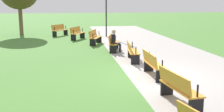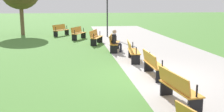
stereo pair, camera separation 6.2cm
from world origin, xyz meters
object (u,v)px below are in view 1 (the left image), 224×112
object	(u,v)px
bench_4	(132,51)
person_seated	(115,40)
bench_1	(77,33)
bench_3	(113,43)
bench_5	(153,64)
bench_0	(59,30)
bench_6	(178,88)
bench_2	(95,37)

from	to	relation	value
bench_4	person_seated	bearing A→B (deg)	-163.87
bench_1	person_seated	world-z (taller)	person_seated
bench_3	bench_5	size ratio (longest dim) A/B	1.04
bench_3	bench_4	bearing A→B (deg)	23.35
bench_0	bench_4	xyz separation A→B (m)	(10.06, 3.65, 0.00)
bench_0	bench_4	world-z (taller)	same
bench_3	bench_6	distance (m)	8.07
bench_4	person_seated	world-z (taller)	person_seated
bench_0	bench_6	size ratio (longest dim) A/B	0.97
bench_3	bench_4	size ratio (longest dim) A/B	1.01
bench_3	bench_5	distance (m)	5.39
bench_3	bench_2	bearing A→B (deg)	-150.00
bench_0	bench_4	bearing A→B (deg)	53.39
bench_5	bench_6	bearing A→B (deg)	-3.32
bench_3	bench_4	world-z (taller)	same
bench_3	bench_6	size ratio (longest dim) A/B	1.01
bench_0	bench_2	world-z (taller)	same
bench_1	bench_3	size ratio (longest dim) A/B	0.99
bench_2	bench_5	size ratio (longest dim) A/B	1.04
bench_3	bench_1	bearing A→B (deg)	-146.67
bench_3	person_seated	world-z (taller)	person_seated
bench_1	bench_4	size ratio (longest dim) A/B	1.00
bench_2	bench_4	xyz separation A→B (m)	(5.25, 1.24, 0.00)
bench_2	person_seated	world-z (taller)	person_seated
person_seated	bench_0	bearing A→B (deg)	-143.68
bench_6	person_seated	distance (m)	7.77
bench_0	bench_1	world-z (taller)	same
bench_3	bench_5	xyz separation A→B (m)	(5.36, 0.62, 0.00)
bench_4	bench_2	bearing A→B (deg)	-160.01
bench_3	bench_6	world-z (taller)	same
bench_2	bench_4	distance (m)	5.39
bench_0	bench_1	xyz separation A→B (m)	(2.34, 1.35, 0.00)
bench_4	bench_5	size ratio (longest dim) A/B	1.03
bench_2	bench_6	world-z (taller)	same
bench_0	bench_5	world-z (taller)	same
person_seated	bench_6	bearing A→B (deg)	16.28
bench_2	person_seated	distance (m)	3.01
bench_2	bench_5	distance (m)	8.06
bench_0	bench_3	xyz separation A→B (m)	(7.40, 3.19, 0.00)
bench_0	bench_6	bearing A→B (deg)	46.73
bench_0	bench_5	xyz separation A→B (m)	(12.76, 3.81, 0.00)
bench_4	person_seated	distance (m)	2.40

